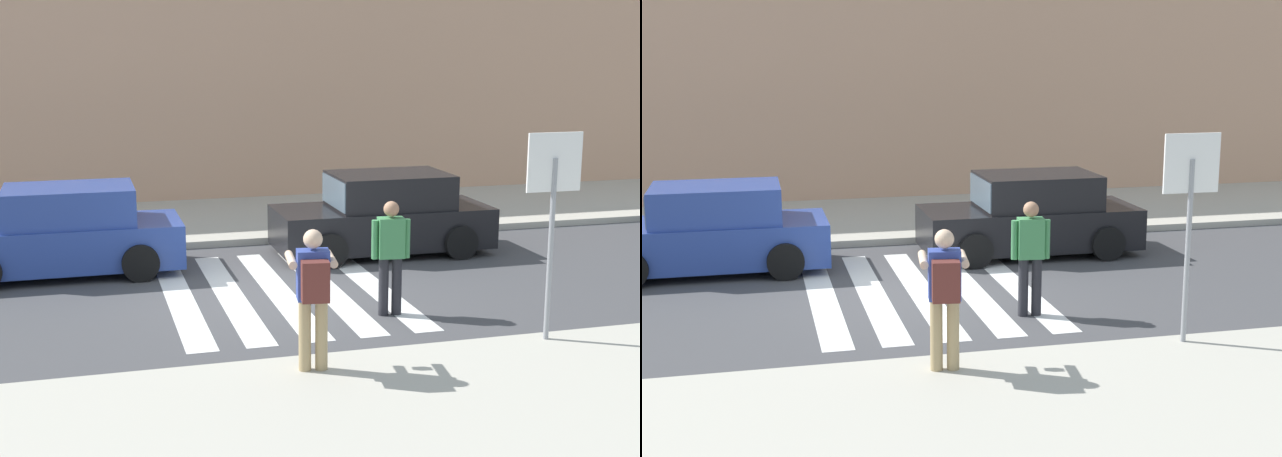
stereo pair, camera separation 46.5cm
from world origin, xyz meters
TOP-DOWN VIEW (x-y plane):
  - ground_plane at (0.00, 0.00)m, footprint 120.00×120.00m
  - sidewalk_far at (0.00, 6.00)m, footprint 60.00×4.80m
  - building_facade_far at (0.00, 10.40)m, footprint 56.00×4.00m
  - crosswalk_stripe_0 at (-1.60, 0.20)m, footprint 0.44×5.20m
  - crosswalk_stripe_1 at (-0.80, 0.20)m, footprint 0.44×5.20m
  - crosswalk_stripe_2 at (0.00, 0.20)m, footprint 0.44×5.20m
  - crosswalk_stripe_3 at (0.80, 0.20)m, footprint 0.44×5.20m
  - crosswalk_stripe_4 at (1.60, 0.20)m, footprint 0.44×5.20m
  - stop_sign at (2.81, -3.44)m, footprint 0.76×0.08m
  - photographer_with_backpack at (-0.46, -3.75)m, footprint 0.66×0.90m
  - pedestrian_crossing at (1.33, -1.47)m, footprint 0.58×0.28m
  - parked_car_blue at (-3.34, 2.30)m, footprint 4.10×1.92m
  - parked_car_black at (2.56, 2.30)m, footprint 4.10×1.92m

SIDE VIEW (x-z plane):
  - ground_plane at x=0.00m, z-range 0.00..0.00m
  - crosswalk_stripe_0 at x=-1.60m, z-range 0.00..0.01m
  - crosswalk_stripe_1 at x=-0.80m, z-range 0.00..0.01m
  - crosswalk_stripe_2 at x=0.00m, z-range 0.00..0.01m
  - crosswalk_stripe_3 at x=0.80m, z-range 0.00..0.01m
  - crosswalk_stripe_4 at x=1.60m, z-range 0.00..0.01m
  - sidewalk_far at x=0.00m, z-range 0.00..0.14m
  - parked_car_blue at x=-3.34m, z-range -0.05..1.50m
  - parked_car_black at x=2.56m, z-range -0.05..1.50m
  - pedestrian_crossing at x=1.33m, z-range 0.11..1.84m
  - photographer_with_backpack at x=-0.46m, z-range 0.31..2.03m
  - stop_sign at x=2.81m, z-range 0.77..3.51m
  - building_facade_far at x=0.00m, z-range 0.00..7.86m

